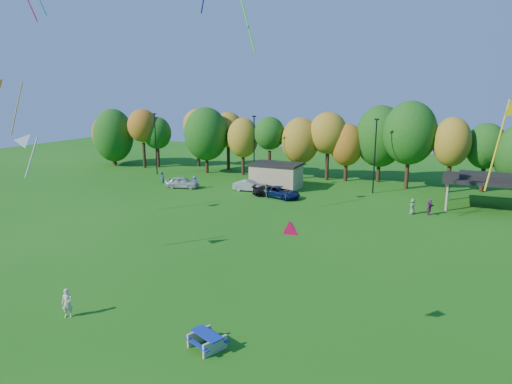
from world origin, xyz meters
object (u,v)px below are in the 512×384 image
at_px(car_c, 281,192).
at_px(car_d, 271,191).
at_px(picnic_table, 207,339).
at_px(kite_flyer, 67,303).
at_px(car_b, 249,186).
at_px(car_a, 182,182).

height_order(car_c, car_d, car_c).
bearing_deg(picnic_table, kite_flyer, -153.93).
distance_m(kite_flyer, car_b, 34.06).
relative_size(picnic_table, car_c, 0.46).
distance_m(picnic_table, kite_flyer, 8.65).
bearing_deg(car_d, car_b, 56.20).
xyz_separation_m(picnic_table, car_a, (-21.63, 31.58, 0.29)).
distance_m(kite_flyer, car_a, 34.52).
bearing_deg(car_d, car_c, -110.46).
height_order(kite_flyer, car_a, kite_flyer).
bearing_deg(picnic_table, car_c, 127.69).
bearing_deg(car_c, car_a, 105.14).
distance_m(car_c, car_d, 1.40).
distance_m(picnic_table, car_c, 32.47).
bearing_deg(car_a, car_c, -102.73).
bearing_deg(car_c, car_b, 84.15).
relative_size(picnic_table, kite_flyer, 1.32).
height_order(kite_flyer, car_c, kite_flyer).
distance_m(kite_flyer, car_d, 32.16).
relative_size(car_b, car_d, 0.94).
distance_m(car_a, car_c, 13.64).
xyz_separation_m(car_c, car_d, (-1.37, 0.28, -0.03)).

